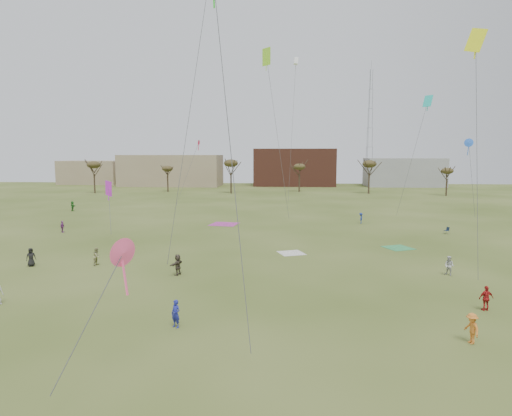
# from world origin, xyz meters

# --- Properties ---
(ground) EXTENTS (260.00, 260.00, 0.00)m
(ground) POSITION_xyz_m (0.00, 0.00, 0.00)
(ground) COLOR #3B4B17
(ground) RESTS_ON ground
(flyer_near_right) EXTENTS (0.73, 0.64, 1.67)m
(flyer_near_right) POSITION_xyz_m (-3.78, -1.86, 0.83)
(flyer_near_right) COLOR #202695
(flyer_near_right) RESTS_ON ground
(spectator_fore_a) EXTENTS (1.03, 0.55, 1.67)m
(spectator_fore_a) POSITION_xyz_m (15.86, 2.38, 0.83)
(spectator_fore_a) COLOR #B21E1E
(spectator_fore_a) RESTS_ON ground
(spectator_fore_b) EXTENTS (0.70, 0.86, 1.65)m
(spectator_fore_b) POSITION_xyz_m (-14.81, 12.20, 0.83)
(spectator_fore_b) COLOR #95935F
(spectator_fore_b) RESTS_ON ground
(spectator_fore_c) EXTENTS (1.08, 1.75, 1.80)m
(spectator_fore_c) POSITION_xyz_m (-6.51, 9.43, 0.90)
(spectator_fore_c) COLOR #4E4338
(spectator_fore_c) RESTS_ON ground
(flyer_mid_a) EXTENTS (0.98, 0.95, 1.70)m
(flyer_mid_a) POSITION_xyz_m (-20.67, 11.36, 0.85)
(flyer_mid_a) COLOR black
(flyer_mid_a) RESTS_ON ground
(flyer_mid_b) EXTENTS (0.85, 1.21, 1.69)m
(flyer_mid_b) POSITION_xyz_m (12.81, -2.91, 0.85)
(flyer_mid_b) COLOR orange
(flyer_mid_b) RESTS_ON ground
(spectator_mid_d) EXTENTS (0.38, 0.90, 1.53)m
(spectator_mid_d) POSITION_xyz_m (-26.76, 28.61, 0.76)
(spectator_mid_d) COLOR #8B3C90
(spectator_mid_d) RESTS_ON ground
(spectator_mid_e) EXTENTS (1.01, 1.01, 1.65)m
(spectator_mid_e) POSITION_xyz_m (16.52, 10.93, 0.83)
(spectator_mid_e) COLOR #BCBCBC
(spectator_mid_e) RESTS_ON ground
(flyer_far_a) EXTENTS (1.60, 1.47, 1.78)m
(flyer_far_a) POSITION_xyz_m (-36.09, 50.07, 0.89)
(flyer_far_a) COLOR #2A7B29
(flyer_far_a) RESTS_ON ground
(flyer_far_c) EXTENTS (0.75, 1.11, 1.59)m
(flyer_far_c) POSITION_xyz_m (13.70, 39.12, 0.80)
(flyer_far_c) COLOR navy
(flyer_far_c) RESTS_ON ground
(blanket_cream) EXTENTS (3.17, 3.17, 0.03)m
(blanket_cream) POSITION_xyz_m (3.23, 18.45, 0.00)
(blanket_cream) COLOR white
(blanket_cream) RESTS_ON ground
(blanket_plum) EXTENTS (4.44, 4.44, 0.03)m
(blanket_plum) POSITION_xyz_m (-6.46, 36.91, 0.00)
(blanket_plum) COLOR #B53795
(blanket_plum) RESTS_ON ground
(blanket_olive) EXTENTS (3.63, 3.63, 0.03)m
(blanket_olive) POSITION_xyz_m (14.97, 21.86, 0.00)
(blanket_olive) COLOR #389B55
(blanket_olive) RESTS_ON ground
(camp_chair_right) EXTENTS (0.69, 0.66, 0.87)m
(camp_chair_right) POSITION_xyz_m (23.37, 31.21, 0.26)
(camp_chair_right) COLOR #132035
(camp_chair_right) RESTS_ON ground
(kites_aloft) EXTENTS (63.62, 71.82, 27.59)m
(kites_aloft) POSITION_xyz_m (0.72, 27.22, 21.08)
(kites_aloft) COLOR red
(kites_aloft) RESTS_ON ground
(tree_line) EXTENTS (117.44, 49.32, 8.91)m
(tree_line) POSITION_xyz_m (-2.85, 79.12, 7.09)
(tree_line) COLOR #3A2B1E
(tree_line) RESTS_ON ground
(building_tan) EXTENTS (32.00, 14.00, 10.00)m
(building_tan) POSITION_xyz_m (-35.00, 115.00, 5.00)
(building_tan) COLOR #937F60
(building_tan) RESTS_ON ground
(building_brick) EXTENTS (26.00, 16.00, 12.00)m
(building_brick) POSITION_xyz_m (5.00, 120.00, 6.00)
(building_brick) COLOR brown
(building_brick) RESTS_ON ground
(building_grey) EXTENTS (24.00, 12.00, 9.00)m
(building_grey) POSITION_xyz_m (40.00, 118.00, 4.50)
(building_grey) COLOR gray
(building_grey) RESTS_ON ground
(building_tan_west) EXTENTS (20.00, 12.00, 8.00)m
(building_tan_west) POSITION_xyz_m (-65.00, 122.00, 4.00)
(building_tan_west) COLOR #937F60
(building_tan_west) RESTS_ON ground
(radio_tower) EXTENTS (1.51, 1.72, 41.00)m
(radio_tower) POSITION_xyz_m (30.00, 125.00, 19.21)
(radio_tower) COLOR #9EA3A8
(radio_tower) RESTS_ON ground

